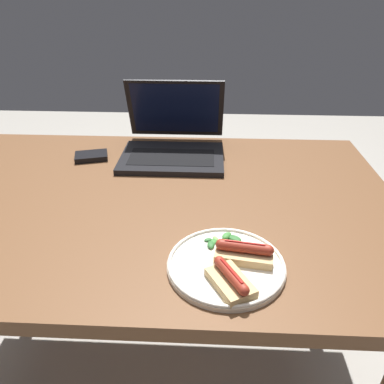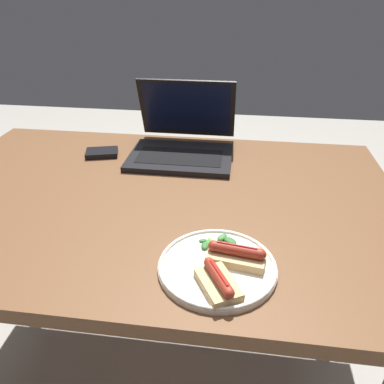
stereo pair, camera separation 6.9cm
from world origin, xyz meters
TOP-DOWN VIEW (x-y plane):
  - ground_plane at (0.00, 0.00)m, footprint 6.00×6.00m
  - desk at (0.00, 0.00)m, footprint 1.34×0.88m
  - laptop at (0.04, 0.28)m, footprint 0.33×0.31m
  - plate at (0.20, -0.28)m, footprint 0.24×0.24m
  - sausage_toast_left at (0.23, -0.26)m, footprint 0.13×0.07m
  - sausage_toast_middle at (0.20, -0.34)m, footprint 0.10×0.12m
  - salad_pile at (0.19, -0.21)m, footprint 0.09×0.06m
  - external_drive at (-0.23, 0.24)m, footprint 0.12×0.09m

SIDE VIEW (x-z plane):
  - ground_plane at x=0.00m, z-range 0.00..0.00m
  - desk at x=0.00m, z-range 0.30..1.04m
  - plate at x=0.20m, z-range 0.74..0.76m
  - external_drive at x=-0.23m, z-range 0.74..0.76m
  - salad_pile at x=0.19m, z-range 0.75..0.76m
  - sausage_toast_middle at x=0.20m, z-range 0.75..0.79m
  - sausage_toast_left at x=0.23m, z-range 0.75..0.79m
  - laptop at x=0.04m, z-range 0.67..0.90m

